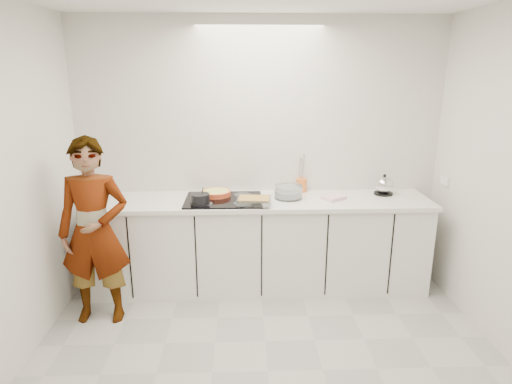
{
  "coord_description": "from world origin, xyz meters",
  "views": [
    {
      "loc": [
        -0.17,
        -2.61,
        2.09
      ],
      "look_at": [
        -0.05,
        1.05,
        1.05
      ],
      "focal_mm": 30.0,
      "sensor_mm": 36.0,
      "label": 1
    }
  ],
  "objects_px": {
    "kettle": "(384,186)",
    "hob": "(224,200)",
    "saucepan": "(200,199)",
    "mixing_bowl": "(288,192)",
    "utensil_crock": "(302,185)",
    "baking_dish": "(254,200)",
    "tart_dish": "(216,193)",
    "cook": "(94,232)"
  },
  "relations": [
    {
      "from": "saucepan",
      "to": "mixing_bowl",
      "type": "distance_m",
      "value": 0.85
    },
    {
      "from": "saucepan",
      "to": "cook",
      "type": "distance_m",
      "value": 0.94
    },
    {
      "from": "mixing_bowl",
      "to": "kettle",
      "type": "bearing_deg",
      "value": 5.83
    },
    {
      "from": "saucepan",
      "to": "baking_dish",
      "type": "relative_size",
      "value": 0.61
    },
    {
      "from": "cook",
      "to": "baking_dish",
      "type": "bearing_deg",
      "value": 12.35
    },
    {
      "from": "tart_dish",
      "to": "mixing_bowl",
      "type": "height_order",
      "value": "mixing_bowl"
    },
    {
      "from": "saucepan",
      "to": "baking_dish",
      "type": "distance_m",
      "value": 0.49
    },
    {
      "from": "saucepan",
      "to": "kettle",
      "type": "relative_size",
      "value": 0.92
    },
    {
      "from": "mixing_bowl",
      "to": "utensil_crock",
      "type": "xyz_separation_m",
      "value": [
        0.16,
        0.23,
        0.01
      ]
    },
    {
      "from": "mixing_bowl",
      "to": "cook",
      "type": "height_order",
      "value": "cook"
    },
    {
      "from": "saucepan",
      "to": "utensil_crock",
      "type": "xyz_separation_m",
      "value": [
        0.98,
        0.44,
        0.0
      ]
    },
    {
      "from": "mixing_bowl",
      "to": "baking_dish",
      "type": "bearing_deg",
      "value": -147.07
    },
    {
      "from": "kettle",
      "to": "baking_dish",
      "type": "bearing_deg",
      "value": -166.31
    },
    {
      "from": "kettle",
      "to": "hob",
      "type": "bearing_deg",
      "value": -174.51
    },
    {
      "from": "mixing_bowl",
      "to": "utensil_crock",
      "type": "relative_size",
      "value": 2.62
    },
    {
      "from": "cook",
      "to": "tart_dish",
      "type": "bearing_deg",
      "value": 30.65
    },
    {
      "from": "saucepan",
      "to": "utensil_crock",
      "type": "bearing_deg",
      "value": 24.19
    },
    {
      "from": "mixing_bowl",
      "to": "cook",
      "type": "distance_m",
      "value": 1.77
    },
    {
      "from": "mixing_bowl",
      "to": "cook",
      "type": "bearing_deg",
      "value": -161.61
    },
    {
      "from": "tart_dish",
      "to": "kettle",
      "type": "bearing_deg",
      "value": 1.04
    },
    {
      "from": "tart_dish",
      "to": "baking_dish",
      "type": "relative_size",
      "value": 1.08
    },
    {
      "from": "baking_dish",
      "to": "cook",
      "type": "xyz_separation_m",
      "value": [
        -1.34,
        -0.34,
        -0.16
      ]
    },
    {
      "from": "saucepan",
      "to": "cook",
      "type": "height_order",
      "value": "cook"
    },
    {
      "from": "saucepan",
      "to": "kettle",
      "type": "bearing_deg",
      "value": 9.78
    },
    {
      "from": "saucepan",
      "to": "hob",
      "type": "bearing_deg",
      "value": 37.08
    },
    {
      "from": "saucepan",
      "to": "kettle",
      "type": "xyz_separation_m",
      "value": [
        1.78,
        0.31,
        0.02
      ]
    },
    {
      "from": "hob",
      "to": "baking_dish",
      "type": "xyz_separation_m",
      "value": [
        0.28,
        -0.16,
        0.04
      ]
    },
    {
      "from": "tart_dish",
      "to": "cook",
      "type": "xyz_separation_m",
      "value": [
        -0.98,
        -0.62,
        -0.15
      ]
    },
    {
      "from": "saucepan",
      "to": "utensil_crock",
      "type": "height_order",
      "value": "saucepan"
    },
    {
      "from": "saucepan",
      "to": "baking_dish",
      "type": "xyz_separation_m",
      "value": [
        0.49,
        -0.01,
        -0.02
      ]
    },
    {
      "from": "tart_dish",
      "to": "kettle",
      "type": "distance_m",
      "value": 1.65
    },
    {
      "from": "kettle",
      "to": "saucepan",
      "type": "bearing_deg",
      "value": -170.22
    },
    {
      "from": "hob",
      "to": "baking_dish",
      "type": "height_order",
      "value": "baking_dish"
    },
    {
      "from": "hob",
      "to": "saucepan",
      "type": "distance_m",
      "value": 0.26
    },
    {
      "from": "mixing_bowl",
      "to": "utensil_crock",
      "type": "distance_m",
      "value": 0.28
    },
    {
      "from": "mixing_bowl",
      "to": "hob",
      "type": "bearing_deg",
      "value": -175.02
    },
    {
      "from": "saucepan",
      "to": "mixing_bowl",
      "type": "height_order",
      "value": "saucepan"
    },
    {
      "from": "baking_dish",
      "to": "kettle",
      "type": "relative_size",
      "value": 1.51
    },
    {
      "from": "hob",
      "to": "cook",
      "type": "bearing_deg",
      "value": -154.54
    },
    {
      "from": "baking_dish",
      "to": "mixing_bowl",
      "type": "bearing_deg",
      "value": 32.93
    },
    {
      "from": "baking_dish",
      "to": "cook",
      "type": "bearing_deg",
      "value": -165.77
    },
    {
      "from": "kettle",
      "to": "utensil_crock",
      "type": "height_order",
      "value": "kettle"
    }
  ]
}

